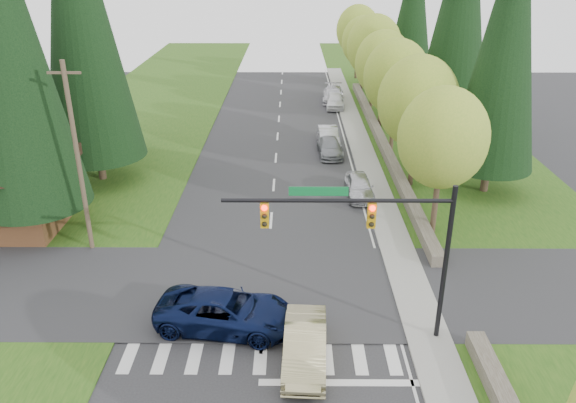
{
  "coord_description": "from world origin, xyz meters",
  "views": [
    {
      "loc": [
        1.2,
        -14.42,
        14.64
      ],
      "look_at": [
        1.03,
        11.99,
        2.8
      ],
      "focal_mm": 35.0,
      "sensor_mm": 36.0,
      "label": 1
    }
  ],
  "objects_px": {
    "parked_car_a": "(359,186)",
    "parked_car_e": "(333,94)",
    "sedan_champagne": "(305,345)",
    "parked_car_c": "(328,136)",
    "suv_navy": "(226,311)",
    "parked_car_b": "(330,147)",
    "parked_car_d": "(335,101)"
  },
  "relations": [
    {
      "from": "parked_car_a",
      "to": "parked_car_e",
      "type": "relative_size",
      "value": 0.78
    },
    {
      "from": "parked_car_b",
      "to": "parked_car_c",
      "type": "height_order",
      "value": "parked_car_c"
    },
    {
      "from": "parked_car_a",
      "to": "parked_car_d",
      "type": "bearing_deg",
      "value": 88.57
    },
    {
      "from": "parked_car_c",
      "to": "parked_car_e",
      "type": "distance_m",
      "value": 14.69
    },
    {
      "from": "suv_navy",
      "to": "parked_car_a",
      "type": "distance_m",
      "value": 15.69
    },
    {
      "from": "sedan_champagne",
      "to": "parked_car_c",
      "type": "distance_m",
      "value": 26.8
    },
    {
      "from": "sedan_champagne",
      "to": "suv_navy",
      "type": "relative_size",
      "value": 0.79
    },
    {
      "from": "sedan_champagne",
      "to": "parked_car_a",
      "type": "distance_m",
      "value": 16.56
    },
    {
      "from": "sedan_champagne",
      "to": "parked_car_b",
      "type": "bearing_deg",
      "value": 86.84
    },
    {
      "from": "suv_navy",
      "to": "parked_car_d",
      "type": "bearing_deg",
      "value": -2.57
    },
    {
      "from": "parked_car_b",
      "to": "parked_car_e",
      "type": "bearing_deg",
      "value": 82.4
    },
    {
      "from": "sedan_champagne",
      "to": "parked_car_c",
      "type": "xyz_separation_m",
      "value": [
        2.46,
        26.69,
        -0.03
      ]
    },
    {
      "from": "sedan_champagne",
      "to": "suv_navy",
      "type": "xyz_separation_m",
      "value": [
        -3.28,
        2.14,
        0.05
      ]
    },
    {
      "from": "parked_car_e",
      "to": "parked_car_d",
      "type": "bearing_deg",
      "value": -85.56
    },
    {
      "from": "parked_car_e",
      "to": "parked_car_a",
      "type": "bearing_deg",
      "value": -85.56
    },
    {
      "from": "parked_car_b",
      "to": "parked_car_c",
      "type": "xyz_separation_m",
      "value": [
        0.0,
        2.46,
        0.09
      ]
    },
    {
      "from": "parked_car_c",
      "to": "parked_car_d",
      "type": "relative_size",
      "value": 1.02
    },
    {
      "from": "parked_car_b",
      "to": "parked_car_e",
      "type": "distance_m",
      "value": 17.14
    },
    {
      "from": "suv_navy",
      "to": "parked_car_b",
      "type": "xyz_separation_m",
      "value": [
        5.74,
        22.09,
        -0.17
      ]
    },
    {
      "from": "suv_navy",
      "to": "parked_car_d",
      "type": "relative_size",
      "value": 1.34
    },
    {
      "from": "sedan_champagne",
      "to": "parked_car_a",
      "type": "bearing_deg",
      "value": 79.15
    },
    {
      "from": "parked_car_b",
      "to": "parked_car_a",
      "type": "bearing_deg",
      "value": -83.15
    },
    {
      "from": "suv_navy",
      "to": "parked_car_a",
      "type": "height_order",
      "value": "suv_navy"
    },
    {
      "from": "sedan_champagne",
      "to": "parked_car_a",
      "type": "relative_size",
      "value": 1.11
    },
    {
      "from": "parked_car_d",
      "to": "parked_car_e",
      "type": "distance_m",
      "value": 2.68
    },
    {
      "from": "parked_car_a",
      "to": "parked_car_c",
      "type": "distance_m",
      "value": 10.68
    },
    {
      "from": "parked_car_d",
      "to": "parked_car_e",
      "type": "xyz_separation_m",
      "value": [
        0.0,
        2.68,
        0.03
      ]
    },
    {
      "from": "sedan_champagne",
      "to": "parked_car_c",
      "type": "relative_size",
      "value": 1.04
    },
    {
      "from": "suv_navy",
      "to": "parked_car_b",
      "type": "bearing_deg",
      "value": -6.07
    },
    {
      "from": "suv_navy",
      "to": "parked_car_e",
      "type": "relative_size",
      "value": 1.1
    },
    {
      "from": "parked_car_a",
      "to": "suv_navy",
      "type": "bearing_deg",
      "value": -118.53
    },
    {
      "from": "parked_car_d",
      "to": "parked_car_a",
      "type": "bearing_deg",
      "value": -87.81
    }
  ]
}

